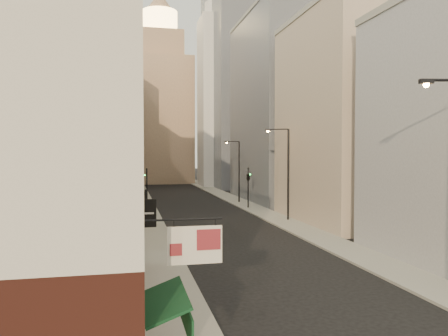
% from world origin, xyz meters
% --- Properties ---
extents(sidewalk_left, '(3.00, 140.00, 0.15)m').
position_xyz_m(sidewalk_left, '(-6.50, 55.00, 0.07)').
color(sidewalk_left, gray).
rests_on(sidewalk_left, ground).
extents(sidewalk_right, '(3.00, 140.00, 0.15)m').
position_xyz_m(sidewalk_right, '(6.50, 55.00, 0.07)').
color(sidewalk_right, gray).
rests_on(sidewalk_right, ground).
extents(near_building_left, '(8.30, 23.04, 12.30)m').
position_xyz_m(near_building_left, '(-10.99, 9.00, 6.02)').
color(near_building_left, '#55241C').
rests_on(near_building_left, ground).
extents(left_bldg_beige, '(8.00, 12.00, 16.00)m').
position_xyz_m(left_bldg_beige, '(-12.00, 26.00, 8.00)').
color(left_bldg_beige, tan).
rests_on(left_bldg_beige, ground).
extents(left_bldg_grey, '(8.00, 16.00, 20.00)m').
position_xyz_m(left_bldg_grey, '(-12.00, 42.00, 10.00)').
color(left_bldg_grey, gray).
rests_on(left_bldg_grey, ground).
extents(left_bldg_tan, '(8.00, 18.00, 17.00)m').
position_xyz_m(left_bldg_tan, '(-12.00, 60.00, 8.50)').
color(left_bldg_tan, '#9C7D63').
rests_on(left_bldg_tan, ground).
extents(left_bldg_wingrid, '(8.00, 20.00, 24.00)m').
position_xyz_m(left_bldg_wingrid, '(-12.00, 80.00, 12.00)').
color(left_bldg_wingrid, gray).
rests_on(left_bldg_wingrid, ground).
extents(right_bldg_beige, '(8.00, 16.00, 20.00)m').
position_xyz_m(right_bldg_beige, '(12.00, 30.00, 10.00)').
color(right_bldg_beige, tan).
rests_on(right_bldg_beige, ground).
extents(right_bldg_wingrid, '(8.00, 20.00, 26.00)m').
position_xyz_m(right_bldg_wingrid, '(12.00, 50.00, 13.00)').
color(right_bldg_wingrid, gray).
rests_on(right_bldg_wingrid, ground).
extents(highrise, '(21.00, 23.00, 51.20)m').
position_xyz_m(highrise, '(18.00, 78.00, 25.66)').
color(highrise, gray).
rests_on(highrise, ground).
extents(clock_tower, '(14.00, 14.00, 44.90)m').
position_xyz_m(clock_tower, '(-1.00, 92.00, 17.63)').
color(clock_tower, '#9C7D63').
rests_on(clock_tower, ground).
extents(white_tower, '(8.00, 8.00, 41.50)m').
position_xyz_m(white_tower, '(10.00, 78.00, 18.61)').
color(white_tower, silver).
rests_on(white_tower, ground).
extents(streetlamp_mid, '(2.26, 1.15, 9.22)m').
position_xyz_m(streetlamp_mid, '(7.01, 31.70, 5.27)').
color(streetlamp_mid, black).
rests_on(streetlamp_mid, ground).
extents(streetlamp_far, '(2.17, 0.64, 8.38)m').
position_xyz_m(streetlamp_far, '(6.15, 47.78, 4.79)').
color(streetlamp_far, black).
rests_on(streetlamp_far, ground).
extents(traffic_light_left, '(0.53, 0.40, 5.00)m').
position_xyz_m(traffic_light_left, '(-6.22, 42.13, 3.48)').
color(traffic_light_left, black).
rests_on(traffic_light_left, ground).
extents(traffic_light_right, '(0.82, 0.82, 5.00)m').
position_xyz_m(traffic_light_right, '(5.92, 41.68, 3.93)').
color(traffic_light_right, black).
rests_on(traffic_light_right, ground).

